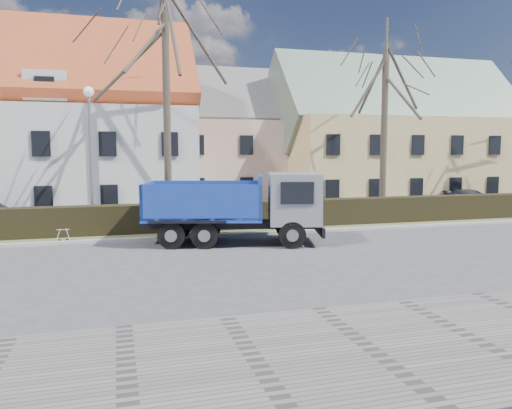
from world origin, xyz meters
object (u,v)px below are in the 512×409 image
object	(u,v)px
streetlight	(91,160)
cart_frame	(58,235)
dump_truck	(227,207)
parked_car_b	(472,198)

from	to	relation	value
streetlight	cart_frame	world-z (taller)	streetlight
cart_frame	streetlight	bearing A→B (deg)	58.59
dump_truck	parked_car_b	xyz separation A→B (m)	(18.55, 8.37, -0.90)
dump_truck	cart_frame	distance (m)	7.02
dump_truck	streetlight	distance (m)	6.95
streetlight	parked_car_b	size ratio (longest dim) A/B	1.67
streetlight	cart_frame	size ratio (longest dim) A/B	9.42
cart_frame	parked_car_b	world-z (taller)	parked_car_b
dump_truck	streetlight	world-z (taller)	streetlight
dump_truck	cart_frame	world-z (taller)	dump_truck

